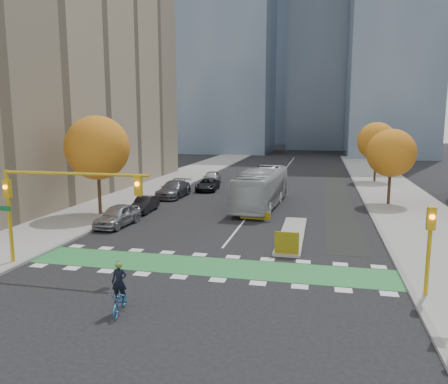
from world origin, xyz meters
The scene contains 26 objects.
ground centered at (0.00, 0.00, 0.00)m, with size 300.00×300.00×0.00m, color black.
sidewalk_west centered at (-13.50, 20.00, 0.07)m, with size 7.00×120.00×0.15m, color gray.
sidewalk_east centered at (13.50, 20.00, 0.07)m, with size 7.00×120.00×0.15m, color gray.
curb_west centered at (-10.00, 20.00, 0.07)m, with size 0.30×120.00×0.16m, color gray.
curb_east centered at (10.00, 20.00, 0.07)m, with size 0.30×120.00×0.16m, color gray.
bike_crossing centered at (0.00, 1.50, 0.01)m, with size 20.00×3.00×0.01m, color #297E3B.
centre_line centered at (0.00, 40.00, 0.01)m, with size 0.15×70.00×0.01m, color silver.
bike_lane_paint centered at (7.50, 30.00, 0.01)m, with size 2.50×50.00×0.01m, color black.
median_island centered at (4.00, 9.00, 0.08)m, with size 1.60×10.00×0.16m, color gray.
hazard_board centered at (4.00, 4.20, 0.80)m, with size 1.40×0.12×1.30m, color yellow.
building_west centered at (-24.00, 22.00, 12.50)m, with size 16.00×44.00×25.00m, color gray.
tower_nw centered at (-18.00, 90.00, 35.00)m, with size 22.00×22.00×70.00m, color #47566B.
tower_ne centered at (20.00, 85.00, 30.00)m, with size 18.00×24.00×60.00m, color #47566B.
tower_far centered at (-4.00, 140.00, 40.00)m, with size 26.00×26.00×80.00m, color #47566B.
tree_west centered at (-12.00, 12.00, 5.62)m, with size 5.20×5.20×8.22m.
tree_east_near centered at (12.00, 22.00, 4.86)m, with size 4.40×4.40×7.08m.
tree_east_far centered at (12.50, 38.00, 5.24)m, with size 4.80×4.80×7.65m.
traffic_signal_west centered at (-7.93, -0.51, 4.03)m, with size 8.53×0.56×5.20m.
traffic_signal_east centered at (10.50, -0.51, 2.73)m, with size 0.35×0.43×4.10m.
cyclist centered at (-2.02, -4.87, 0.72)m, with size 1.00×1.97×2.16m.
bus centered at (0.52, 18.76, 1.74)m, with size 2.92×12.49×3.48m, color #AFB5B7.
parked_car_a centered at (-8.93, 8.96, 0.80)m, with size 1.90×4.72×1.61m, color #95969A.
parked_car_b centered at (-9.00, 14.25, 0.66)m, with size 1.41×4.03×1.33m, color black.
parked_car_c centered at (-9.00, 21.84, 0.83)m, with size 2.34×5.75×1.67m, color #545459.
parked_car_d centered at (-6.71, 26.84, 0.67)m, with size 2.23×4.83×1.34m, color black.
parked_car_e centered at (-7.49, 31.84, 0.82)m, with size 1.93×4.80×1.64m, color #A7A6AB.
Camera 1 is at (5.80, -20.37, 7.73)m, focal length 35.00 mm.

